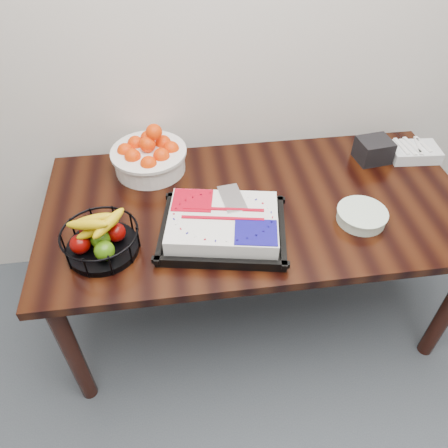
{
  "coord_description": "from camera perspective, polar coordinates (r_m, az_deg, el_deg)",
  "views": [
    {
      "loc": [
        -0.33,
        0.63,
        1.96
      ],
      "look_at": [
        -0.17,
        1.8,
        0.83
      ],
      "focal_mm": 35.0,
      "sensor_mm": 36.0,
      "label": 1
    }
  ],
  "objects": [
    {
      "name": "plate_stack",
      "position": [
        1.84,
        17.52,
        1.02
      ],
      "size": [
        0.2,
        0.2,
        0.05
      ],
      "color": "white",
      "rests_on": "table"
    },
    {
      "name": "tangerine_bowl",
      "position": [
        2.01,
        -9.82,
        9.19
      ],
      "size": [
        0.34,
        0.34,
        0.22
      ],
      "color": "white",
      "rests_on": "table"
    },
    {
      "name": "cake_tray",
      "position": [
        1.69,
        -0.13,
        -0.15
      ],
      "size": [
        0.54,
        0.46,
        0.1
      ],
      "color": "black",
      "rests_on": "table"
    },
    {
      "name": "napkin_box",
      "position": [
        2.19,
        18.94,
        9.12
      ],
      "size": [
        0.16,
        0.14,
        0.11
      ],
      "primitive_type": "cube",
      "rotation": [
        0.0,
        0.0,
        0.12
      ],
      "color": "black",
      "rests_on": "table"
    },
    {
      "name": "fork_bag",
      "position": [
        2.29,
        23.57,
        8.65
      ],
      "size": [
        0.23,
        0.16,
        0.06
      ],
      "color": "silver",
      "rests_on": "table"
    },
    {
      "name": "table",
      "position": [
        1.92,
        4.24,
        0.88
      ],
      "size": [
        1.8,
        0.9,
        0.75
      ],
      "color": "black",
      "rests_on": "ground"
    },
    {
      "name": "fruit_basket",
      "position": [
        1.67,
        -15.83,
        -1.85
      ],
      "size": [
        0.29,
        0.29,
        0.15
      ],
      "color": "black",
      "rests_on": "table"
    }
  ]
}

